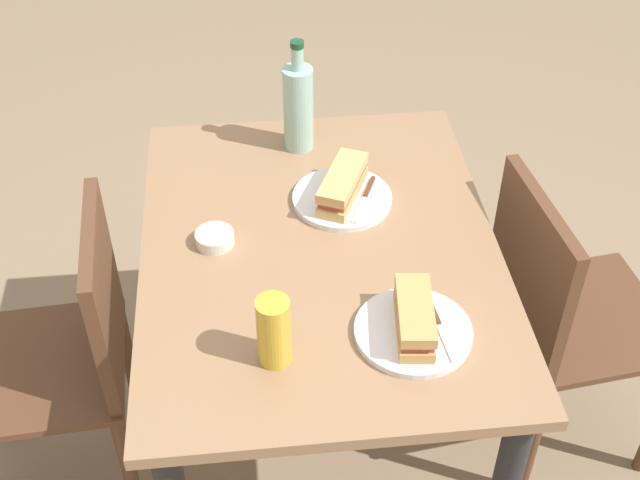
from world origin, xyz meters
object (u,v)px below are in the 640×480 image
object	(u,v)px
chair_far	(557,312)
chair_near	(73,352)
dining_table	(320,287)
knife_near	(439,324)
water_bottle	(298,106)
plate_far	(342,198)
baguette_sandwich_near	(415,317)
knife_far	(365,197)
olive_bowl	(215,238)
baguette_sandwich_far	(342,185)
plate_near	(413,332)
beer_glass	(274,331)

from	to	relation	value
chair_far	chair_near	xyz separation A→B (m)	(0.01, -1.20, 0.00)
dining_table	knife_near	xyz separation A→B (m)	(0.28, 0.21, 0.15)
dining_table	water_bottle	size ratio (longest dim) A/B	3.50
plate_far	water_bottle	distance (m)	0.28
chair_far	baguette_sandwich_near	xyz separation A→B (m)	(0.28, -0.44, 0.32)
baguette_sandwich_near	knife_far	xyz separation A→B (m)	(-0.43, -0.03, -0.03)
dining_table	water_bottle	bearing A→B (deg)	-178.21
knife_far	chair_far	bearing A→B (deg)	71.72
dining_table	olive_bowl	xyz separation A→B (m)	(-0.04, -0.24, 0.14)
baguette_sandwich_far	knife_far	size ratio (longest dim) A/B	1.25
baguette_sandwich_far	water_bottle	xyz separation A→B (m)	(-0.24, -0.08, 0.07)
dining_table	knife_far	xyz separation A→B (m)	(-0.15, 0.12, 0.15)
water_bottle	olive_bowl	size ratio (longest dim) A/B	3.42
plate_near	knife_far	bearing A→B (deg)	-175.42
baguette_sandwich_near	chair_far	bearing A→B (deg)	121.91
dining_table	baguette_sandwich_near	bearing A→B (deg)	29.14
baguette_sandwich_far	beer_glass	distance (m)	0.52
baguette_sandwich_near	plate_far	size ratio (longest dim) A/B	0.80
chair_near	plate_far	xyz separation A→B (m)	(-0.17, 0.67, 0.28)
baguette_sandwich_near	beer_glass	distance (m)	0.28
plate_near	baguette_sandwich_far	distance (m)	0.45
baguette_sandwich_near	plate_far	bearing A→B (deg)	-168.75
chair_far	baguette_sandwich_far	bearing A→B (deg)	-107.69
baguette_sandwich_near	plate_far	distance (m)	0.45
dining_table	beer_glass	world-z (taller)	beer_glass
beer_glass	olive_bowl	xyz separation A→B (m)	(-0.35, -0.11, -0.06)
dining_table	knife_near	bearing A→B (deg)	37.10
baguette_sandwich_near	water_bottle	size ratio (longest dim) A/B	0.63
water_bottle	beer_glass	distance (m)	0.73
plate_near	knife_near	distance (m)	0.05
baguette_sandwich_near	baguette_sandwich_far	distance (m)	0.45
olive_bowl	baguette_sandwich_far	bearing A→B (deg)	111.87
knife_far	olive_bowl	distance (m)	0.38
dining_table	knife_near	distance (m)	0.38
plate_near	plate_far	xyz separation A→B (m)	(-0.44, -0.09, 0.00)
chair_far	chair_near	bearing A→B (deg)	-89.75
water_bottle	dining_table	bearing A→B (deg)	1.79
dining_table	olive_bowl	bearing A→B (deg)	-98.82
plate_near	knife_far	world-z (taller)	knife_far
knife_far	beer_glass	world-z (taller)	beer_glass
chair_near	beer_glass	world-z (taller)	beer_glass
beer_glass	chair_far	bearing A→B (deg)	113.10
baguette_sandwich_near	olive_bowl	distance (m)	0.51
plate_far	beer_glass	xyz separation A→B (m)	(0.48, -0.19, 0.07)
plate_near	water_bottle	world-z (taller)	water_bottle
chair_near	dining_table	bearing A→B (deg)	91.44
baguette_sandwich_far	water_bottle	size ratio (longest dim) A/B	0.70
plate_far	olive_bowl	world-z (taller)	olive_bowl
knife_near	baguette_sandwich_far	distance (m)	0.46
dining_table	plate_far	bearing A→B (deg)	156.14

